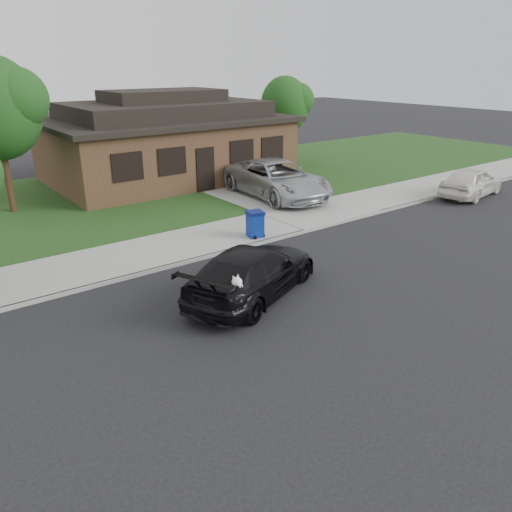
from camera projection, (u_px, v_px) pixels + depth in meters
ground at (289, 289)px, 14.46m from camera, size 120.00×120.00×0.00m
sidewalk at (200, 241)px, 18.15m from camera, size 60.00×3.00×0.12m
curb at (222, 253)px, 17.03m from camera, size 60.00×0.12×0.12m
lawn at (114, 197)px, 24.09m from camera, size 60.00×13.00×0.13m
driveway at (250, 190)px, 25.23m from camera, size 4.50×13.00×0.14m
sedan at (252, 272)px, 13.82m from camera, size 5.33×3.77×1.43m
minivan at (277, 179)px, 23.52m from camera, size 3.33×6.33×1.70m
white_compact at (471, 182)px, 24.13m from camera, size 4.43×2.29×1.44m
recycling_bin at (255, 224)px, 18.26m from camera, size 0.70×0.70×0.96m
house at (166, 141)px, 27.06m from camera, size 12.60×8.60×4.65m
tree_0 at (0, 106)px, 19.95m from camera, size 3.78×3.60×6.34m
tree_1 at (288, 104)px, 30.62m from camera, size 3.15×3.00×5.25m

